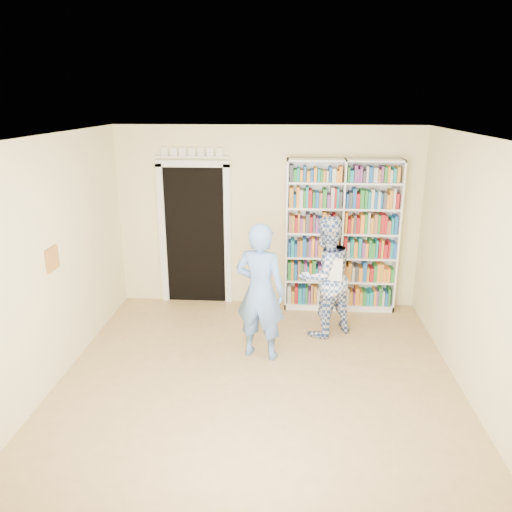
% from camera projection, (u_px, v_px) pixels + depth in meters
% --- Properties ---
extents(floor, '(5.00, 5.00, 0.00)m').
position_uv_depth(floor, '(257.00, 390.00, 5.48)').
color(floor, '#9F7D4D').
rests_on(floor, ground).
extents(ceiling, '(5.00, 5.00, 0.00)m').
position_uv_depth(ceiling, '(257.00, 138.00, 4.66)').
color(ceiling, white).
rests_on(ceiling, wall_back).
extents(wall_back, '(4.50, 0.00, 4.50)m').
position_uv_depth(wall_back, '(268.00, 218.00, 7.45)').
color(wall_back, beige).
rests_on(wall_back, floor).
extents(wall_left, '(0.00, 5.00, 5.00)m').
position_uv_depth(wall_left, '(42.00, 269.00, 5.21)').
color(wall_left, beige).
rests_on(wall_left, floor).
extents(wall_right, '(0.00, 5.00, 5.00)m').
position_uv_depth(wall_right, '(483.00, 279.00, 4.93)').
color(wall_right, beige).
rests_on(wall_right, floor).
extents(bookshelf, '(1.63, 0.31, 2.25)m').
position_uv_depth(bookshelf, '(341.00, 236.00, 7.30)').
color(bookshelf, white).
rests_on(bookshelf, floor).
extents(doorway, '(1.10, 0.08, 2.43)m').
position_uv_depth(doorway, '(195.00, 228.00, 7.55)').
color(doorway, black).
rests_on(doorway, floor).
extents(wall_art, '(0.03, 0.25, 0.25)m').
position_uv_depth(wall_art, '(52.00, 259.00, 5.39)').
color(wall_art, brown).
rests_on(wall_art, wall_left).
extents(man_blue, '(0.71, 0.56, 1.70)m').
position_uv_depth(man_blue, '(260.00, 292.00, 5.96)').
color(man_blue, '#5B83CB').
rests_on(man_blue, floor).
extents(man_plaid, '(1.00, 0.95, 1.63)m').
position_uv_depth(man_plaid, '(325.00, 277.00, 6.56)').
color(man_plaid, '#2E4A8C').
rests_on(man_plaid, floor).
extents(paper_sheet, '(0.21, 0.06, 0.30)m').
position_uv_depth(paper_sheet, '(334.00, 269.00, 6.26)').
color(paper_sheet, white).
rests_on(paper_sheet, man_plaid).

